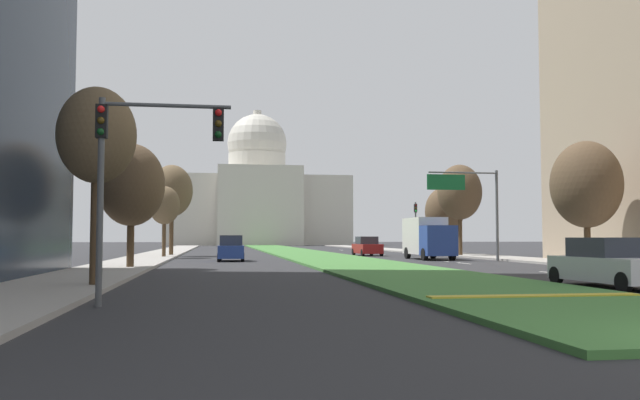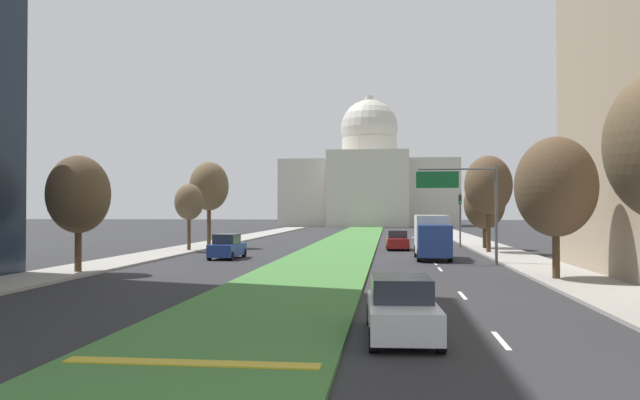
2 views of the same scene
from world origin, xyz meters
The scene contains 21 objects.
ground_plane centered at (0.00, 67.06, 0.00)m, with size 295.06×295.06×0.00m, color #2B2B2D.
grass_median centered at (0.00, 60.35, 0.07)m, with size 6.52×120.71×0.14m, color #427A38.
median_curb_nose centered at (0.00, 7.86, 0.16)m, with size 5.87×0.50×0.04m, color gold.
lane_dashes_right centered at (7.50, 42.04, 0.00)m, with size 0.16×65.55×0.01m.
sidewalk_left centered at (-13.74, 53.65, 0.07)m, with size 4.00×120.71×0.15m, color #9E9991.
sidewalk_right centered at (13.74, 53.65, 0.07)m, with size 4.00×120.71×0.15m, color #9E9991.
capitol_building centered at (0.00, 133.26, 9.94)m, with size 38.67×24.42×29.47m.
traffic_light_near_left centered at (-10.39, 8.32, 3.80)m, with size 3.34×0.35×5.20m.
traffic_light_far_right centered at (11.24, 54.60, 3.31)m, with size 0.28×0.35×5.20m.
overhead_guide_sign centered at (9.49, 35.72, 4.63)m, with size 5.31×0.20×6.50m.
street_tree_left_near centered at (-12.37, 14.07, 5.06)m, with size 2.59×2.59×6.74m.
street_tree_left_mid centered at (-12.89, 27.08, 4.45)m, with size 3.50×3.50×6.66m.
street_tree_right_mid centered at (12.80, 26.48, 4.75)m, with size 4.05×4.05×7.30m.
street_tree_left_far centered at (-12.63, 45.44, 4.23)m, with size 2.47×2.47×5.82m.
street_tree_right_far centered at (12.52, 45.84, 5.60)m, with size 3.86×3.86×8.04m.
street_tree_left_distant centered at (-12.42, 50.59, 5.78)m, with size 3.67×3.67×8.11m.
street_tree_right_distant centered at (13.00, 51.15, 4.15)m, with size 3.67×3.67×6.45m.
sedan_lead_stopped centered at (4.78, 11.98, 0.80)m, with size 2.14×4.71×1.70m.
sedan_midblock centered at (-7.40, 38.48, 0.85)m, with size 1.96×4.33×1.83m.
sedan_distant centered at (5.17, 49.98, 0.82)m, with size 2.08×4.35×1.76m.
box_truck_delivery centered at (7.53, 39.57, 1.68)m, with size 2.40×6.40×3.20m.
Camera 1 is at (-8.34, -8.47, 1.72)m, focal length 36.65 mm.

